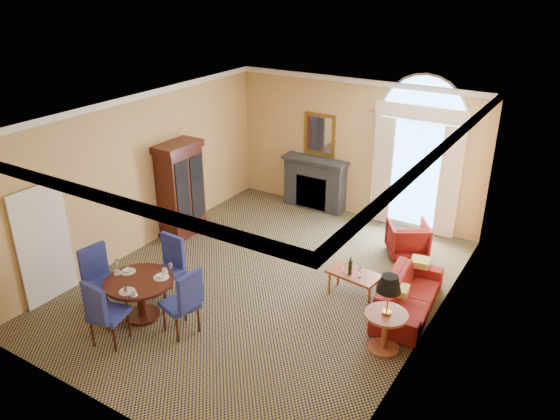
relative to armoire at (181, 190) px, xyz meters
The scene contains 12 objects.
ground 3.01m from the armoire, 16.89° to the right, with size 7.50×7.50×0.00m, color #14133E.
room_envelope 3.10m from the armoire, ahead, with size 6.04×7.52×3.45m.
armoire is the anchor object (origin of this frame).
dining_table 3.25m from the armoire, 61.26° to the right, with size 1.14×1.14×0.92m.
dining_chair_north 2.56m from the armoire, 53.65° to the right, with size 0.61×0.61×1.14m.
dining_chair_south 4.02m from the armoire, 66.21° to the right, with size 0.60×0.60×1.14m.
dining_chair_east 3.74m from the armoire, 48.15° to the right, with size 0.63×0.63×1.14m.
dining_chair_west 3.04m from the armoire, 75.94° to the right, with size 0.55×0.54×1.14m.
sofa 5.32m from the armoire, ahead, with size 2.02×0.79×0.59m, color maroon.
armchair 4.88m from the armoire, 19.35° to the left, with size 0.77×0.79×0.72m, color maroon.
coffee_table 4.33m from the armoire, ahead, with size 0.97×0.62×0.81m.
side_table 5.53m from the armoire, 15.63° to the right, with size 0.66×0.66×1.28m.
Camera 1 is at (4.83, -7.30, 5.42)m, focal length 35.00 mm.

